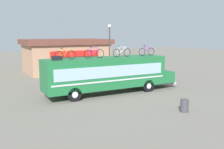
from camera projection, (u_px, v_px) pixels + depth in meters
ground_plane at (106, 94)px, 22.07m from camera, size 120.00×120.00×0.00m
bus at (109, 73)px, 21.92m from camera, size 12.15×2.63×3.12m
luggage_bag_1 at (57, 58)px, 19.39m from camera, size 0.71×0.39×0.33m
rooftop_bicycle_1 at (65, 55)px, 19.67m from camera, size 1.68×0.44×0.92m
rooftop_bicycle_2 at (94, 53)px, 21.07m from camera, size 1.80×0.44×0.94m
rooftop_bicycle_3 at (122, 52)px, 22.24m from camera, size 1.78×0.44×0.93m
rooftop_bicycle_4 at (147, 51)px, 23.45m from camera, size 1.72×0.44×0.93m
roadside_building at (66, 55)px, 34.87m from camera, size 11.10×7.69×4.38m
trash_bin at (184, 106)px, 16.82m from camera, size 0.53×0.53×0.85m
street_lamp at (109, 46)px, 28.27m from camera, size 0.36×0.36×6.11m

